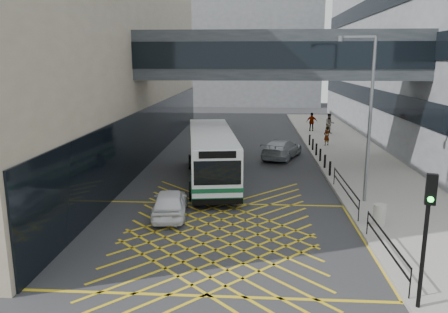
% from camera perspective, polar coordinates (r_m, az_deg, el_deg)
% --- Properties ---
extents(ground, '(120.00, 120.00, 0.00)m').
position_cam_1_polar(ground, '(18.31, -0.82, -10.69)').
color(ground, '#333335').
extents(building_far, '(28.00, 16.00, 18.00)m').
position_cam_1_polar(building_far, '(76.88, 1.23, 13.76)').
color(building_far, gray).
rests_on(building_far, ground).
extents(skybridge, '(20.00, 4.10, 3.00)m').
position_cam_1_polar(skybridge, '(28.84, 7.17, 12.94)').
color(skybridge, '#353A3F').
rests_on(skybridge, ground).
extents(pavement, '(6.00, 54.00, 0.16)m').
position_cam_1_polar(pavement, '(33.46, 16.83, -0.39)').
color(pavement, '#9C978E').
rests_on(pavement, ground).
extents(box_junction, '(12.00, 9.00, 0.01)m').
position_cam_1_polar(box_junction, '(18.31, -0.82, -10.68)').
color(box_junction, gold).
rests_on(box_junction, ground).
extents(bus, '(4.09, 11.25, 3.08)m').
position_cam_1_polar(bus, '(26.34, -1.65, 0.28)').
color(bus, white).
rests_on(bus, ground).
extents(car_white, '(2.15, 4.36, 1.34)m').
position_cam_1_polar(car_white, '(20.78, -7.07, -5.96)').
color(car_white, white).
rests_on(car_white, ground).
extents(car_dark, '(2.60, 4.47, 1.31)m').
position_cam_1_polar(car_dark, '(34.43, -1.01, 1.48)').
color(car_dark, black).
rests_on(car_dark, ground).
extents(car_silver, '(3.72, 5.37, 1.54)m').
position_cam_1_polar(car_silver, '(33.04, 7.56, 1.10)').
color(car_silver, '#979B9F').
rests_on(car_silver, ground).
extents(traffic_light, '(0.32, 0.49, 4.06)m').
position_cam_1_polar(traffic_light, '(13.43, 25.00, -7.83)').
color(traffic_light, black).
rests_on(traffic_light, pavement).
extents(street_lamp, '(1.86, 0.42, 8.19)m').
position_cam_1_polar(street_lamp, '(22.62, 18.14, 5.81)').
color(street_lamp, slate).
rests_on(street_lamp, pavement).
extents(litter_bin, '(0.54, 0.54, 0.94)m').
position_cam_1_polar(litter_bin, '(20.30, 19.65, -7.18)').
color(litter_bin, '#ADA89E').
rests_on(litter_bin, pavement).
extents(kerb_railings, '(0.05, 12.54, 1.00)m').
position_cam_1_polar(kerb_railings, '(20.19, 17.38, -6.38)').
color(kerb_railings, black).
rests_on(kerb_railings, pavement).
extents(bollards, '(0.14, 10.14, 0.90)m').
position_cam_1_polar(bollards, '(32.83, 12.21, 0.57)').
color(bollards, black).
rests_on(bollards, pavement).
extents(pedestrian_a, '(0.77, 0.72, 1.58)m').
position_cam_1_polar(pedestrian_a, '(37.89, 13.26, 2.61)').
color(pedestrian_a, gray).
rests_on(pedestrian_a, pavement).
extents(pedestrian_b, '(1.00, 0.63, 1.95)m').
position_cam_1_polar(pedestrian_b, '(44.13, 13.62, 4.18)').
color(pedestrian_b, gray).
rests_on(pedestrian_b, pavement).
extents(pedestrian_c, '(1.16, 0.66, 1.86)m').
position_cam_1_polar(pedestrian_c, '(45.37, 11.40, 4.45)').
color(pedestrian_c, gray).
rests_on(pedestrian_c, pavement).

